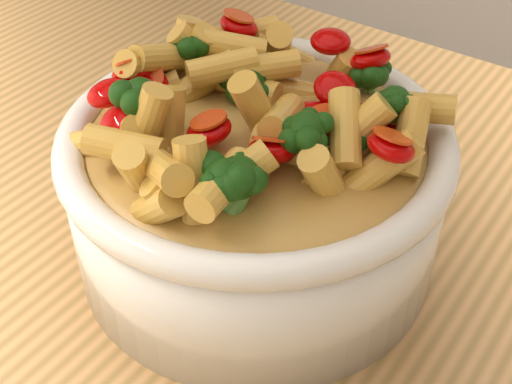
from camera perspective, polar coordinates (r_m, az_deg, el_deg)
The scene contains 3 objects.
table at distance 0.60m, azimuth -8.67°, elevation -11.16°, with size 1.20×0.80×0.90m.
serving_bowl at distance 0.48m, azimuth 0.00°, elevation 0.12°, with size 0.25×0.25×0.11m.
pasta_salad at distance 0.44m, azimuth 0.00°, elevation 6.97°, with size 0.20×0.20×0.04m.
Camera 1 is at (0.29, -0.25, 1.26)m, focal length 50.00 mm.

